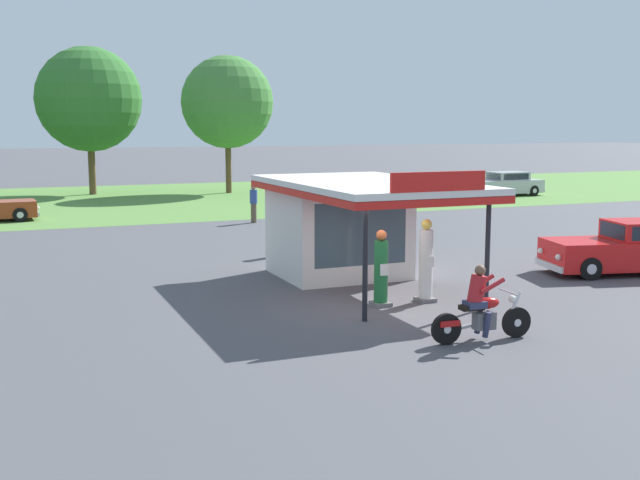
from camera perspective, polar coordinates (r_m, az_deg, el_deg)
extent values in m
plane|color=#4C4C51|center=(18.43, 3.93, -5.10)|extent=(300.00, 300.00, 0.00)
cube|color=#56843D|center=(46.91, -12.65, 3.00)|extent=(120.00, 24.00, 0.01)
cube|color=silver|center=(22.18, 1.37, 0.83)|extent=(3.44, 3.12, 2.74)
cube|color=#384C56|center=(20.79, 3.09, 0.46)|extent=(2.76, 0.05, 1.76)
cube|color=silver|center=(20.34, 3.52, 4.24)|extent=(4.14, 7.35, 0.16)
cube|color=red|center=(20.36, 3.51, 3.73)|extent=(4.14, 7.35, 0.18)
cube|color=red|center=(17.13, 8.91, 4.36)|extent=(2.41, 0.08, 0.44)
cylinder|color=black|center=(18.53, 12.47, -0.89)|extent=(0.12, 0.12, 2.74)
cylinder|color=black|center=(16.89, 3.41, -1.60)|extent=(0.12, 0.12, 2.74)
cube|color=slate|center=(18.62, 4.57, -4.82)|extent=(0.44, 0.44, 0.10)
cylinder|color=#1E6B33|center=(18.45, 4.60, -2.38)|extent=(0.34, 0.34, 1.51)
cube|color=white|center=(18.28, 4.86, -2.25)|extent=(0.22, 0.02, 0.28)
sphere|color=orange|center=(18.30, 4.64, 0.37)|extent=(0.26, 0.26, 0.26)
cube|color=slate|center=(19.21, 7.91, -4.45)|extent=(0.44, 0.44, 0.10)
cylinder|color=silver|center=(19.03, 7.96, -1.80)|extent=(0.34, 0.34, 1.71)
cube|color=white|center=(18.86, 8.25, -1.63)|extent=(0.22, 0.02, 0.28)
sphere|color=#EACC4C|center=(18.88, 8.02, 1.17)|extent=(0.26, 0.26, 0.26)
cylinder|color=black|center=(16.32, 14.54, -6.00)|extent=(0.65, 0.14, 0.64)
cylinder|color=silver|center=(16.32, 14.54, -6.00)|extent=(0.17, 0.13, 0.16)
cylinder|color=black|center=(15.50, 9.47, -6.61)|extent=(0.65, 0.14, 0.64)
cylinder|color=silver|center=(15.50, 9.47, -6.61)|extent=(0.17, 0.13, 0.16)
ellipsoid|color=#B21414|center=(15.83, 12.43, -4.66)|extent=(0.57, 0.27, 0.24)
cube|color=#59595E|center=(15.89, 12.23, -5.94)|extent=(0.45, 0.27, 0.36)
cube|color=black|center=(15.67, 11.33, -4.98)|extent=(0.50, 0.29, 0.10)
cylinder|color=silver|center=(16.20, 14.28, -5.08)|extent=(0.37, 0.09, 0.71)
cylinder|color=silver|center=(16.05, 13.97, -3.80)|extent=(0.08, 0.70, 0.04)
sphere|color=silver|center=(16.14, 14.24, -4.33)|extent=(0.16, 0.16, 0.16)
cube|color=#B21414|center=(15.49, 9.64, -6.16)|extent=(0.45, 0.21, 0.12)
cylinder|color=silver|center=(15.84, 10.71, -6.46)|extent=(0.71, 0.12, 0.18)
cube|color=#2D3351|center=(15.69, 11.55, -4.75)|extent=(0.42, 0.36, 0.14)
cylinder|color=#2D3351|center=(16.02, 11.84, -5.96)|extent=(0.13, 0.24, 0.56)
cylinder|color=#2D3351|center=(15.75, 12.44, -6.22)|extent=(0.13, 0.24, 0.56)
cylinder|color=#B21E23|center=(15.64, 11.71, -3.61)|extent=(0.43, 0.35, 0.60)
sphere|color=brown|center=(15.60, 11.95, -2.25)|extent=(0.22, 0.22, 0.22)
cylinder|color=#B21E23|center=(15.91, 12.10, -3.11)|extent=(0.54, 0.12, 0.31)
cylinder|color=#B21E23|center=(15.58, 12.86, -3.38)|extent=(0.54, 0.12, 0.31)
cube|color=red|center=(24.46, 22.26, -0.91)|extent=(5.33, 2.94, 0.84)
cube|color=#283847|center=(24.06, 21.15, 0.68)|extent=(0.37, 1.37, 0.44)
cube|color=#283847|center=(25.24, 22.27, 0.95)|extent=(1.71, 0.44, 0.42)
cube|color=silver|center=(23.29, 16.84, -1.83)|extent=(0.52, 1.69, 0.18)
sphere|color=white|center=(22.72, 17.48, -1.24)|extent=(0.18, 0.18, 0.18)
sphere|color=white|center=(23.74, 16.25, -0.78)|extent=(0.18, 0.18, 0.18)
cylinder|color=black|center=(22.94, 19.63, -2.04)|extent=(0.69, 0.35, 0.66)
cylinder|color=silver|center=(22.94, 19.63, -2.04)|extent=(0.34, 0.28, 0.30)
cylinder|color=black|center=(24.40, 17.76, -1.34)|extent=(0.69, 0.35, 0.66)
cylinder|color=silver|center=(24.40, 17.76, -1.34)|extent=(0.34, 0.28, 0.30)
cube|color=silver|center=(38.32, -20.52, 1.92)|extent=(0.20, 1.67, 0.18)
sphere|color=white|center=(38.85, -20.61, 2.43)|extent=(0.18, 0.18, 0.18)
sphere|color=white|center=(37.74, -20.45, 2.28)|extent=(0.18, 0.18, 0.18)
cylinder|color=black|center=(39.07, -21.78, 2.02)|extent=(0.67, 0.23, 0.66)
cylinder|color=silver|center=(39.07, -21.78, 2.02)|extent=(0.31, 0.23, 0.30)
cylinder|color=black|center=(37.45, -21.61, 1.77)|extent=(0.67, 0.23, 0.66)
cylinder|color=silver|center=(37.45, -21.61, 1.77)|extent=(0.31, 0.23, 0.30)
cube|color=#B7B7BC|center=(49.59, 13.59, 3.93)|extent=(5.05, 1.97, 0.81)
cube|color=#B7B7BC|center=(49.76, 13.95, 4.70)|extent=(2.26, 1.71, 0.51)
cube|color=#283847|center=(49.11, 12.92, 4.69)|extent=(0.06, 1.50, 0.41)
cube|color=#283847|center=(49.10, 14.53, 4.63)|extent=(1.91, 0.05, 0.39)
cube|color=#283847|center=(50.42, 13.38, 4.77)|extent=(1.91, 0.05, 0.39)
cube|color=silver|center=(48.14, 11.14, 3.54)|extent=(0.14, 1.82, 0.18)
cube|color=silver|center=(51.17, 15.86, 3.66)|extent=(0.14, 1.82, 0.18)
sphere|color=white|center=(47.60, 11.56, 3.87)|extent=(0.18, 0.18, 0.18)
sphere|color=white|center=(48.61, 10.74, 3.98)|extent=(0.18, 0.18, 0.18)
cylinder|color=black|center=(47.88, 12.58, 3.50)|extent=(0.66, 0.21, 0.66)
cylinder|color=silver|center=(47.88, 12.58, 3.50)|extent=(0.30, 0.22, 0.30)
cylinder|color=black|center=(49.34, 11.36, 3.68)|extent=(0.66, 0.21, 0.66)
cylinder|color=silver|center=(49.34, 11.36, 3.68)|extent=(0.30, 0.22, 0.30)
cylinder|color=black|center=(49.95, 15.77, 3.59)|extent=(0.66, 0.21, 0.66)
cylinder|color=silver|center=(49.95, 15.77, 3.59)|extent=(0.30, 0.22, 0.30)
cylinder|color=black|center=(51.35, 14.51, 3.76)|extent=(0.66, 0.21, 0.66)
cylinder|color=silver|center=(51.35, 14.51, 3.76)|extent=(0.30, 0.22, 0.30)
cube|color=black|center=(43.60, 5.19, 3.56)|extent=(5.03, 2.01, 0.84)
cube|color=black|center=(43.40, 4.81, 4.46)|extent=(2.07, 1.74, 0.55)
cube|color=#283847|center=(43.86, 5.99, 4.48)|extent=(0.06, 1.51, 0.44)
cube|color=#283847|center=(44.15, 4.33, 4.53)|extent=(1.74, 0.06, 0.42)
cube|color=#283847|center=(42.66, 5.32, 4.38)|extent=(1.74, 0.06, 0.42)
cube|color=silver|center=(44.83, 8.08, 3.26)|extent=(0.15, 1.85, 0.18)
cube|color=silver|center=(42.55, 2.14, 3.06)|extent=(0.15, 1.85, 0.18)
sphere|color=white|center=(45.34, 7.71, 3.76)|extent=(0.18, 0.18, 0.18)
sphere|color=white|center=(44.27, 8.50, 3.63)|extent=(0.18, 0.18, 0.18)
cylinder|color=black|center=(45.22, 6.59, 3.37)|extent=(0.66, 0.21, 0.66)
cylinder|color=silver|center=(45.22, 6.59, 3.37)|extent=(0.30, 0.22, 0.30)
cylinder|color=black|center=(43.63, 7.72, 3.16)|extent=(0.66, 0.21, 0.66)
cylinder|color=silver|center=(43.63, 7.72, 3.16)|extent=(0.30, 0.22, 0.30)
cylinder|color=black|center=(43.71, 2.66, 3.24)|extent=(0.66, 0.21, 0.66)
cylinder|color=silver|center=(43.71, 2.66, 3.24)|extent=(0.30, 0.22, 0.30)
cylinder|color=black|center=(42.07, 3.68, 3.03)|extent=(0.66, 0.21, 0.66)
cylinder|color=silver|center=(42.07, 3.68, 3.03)|extent=(0.30, 0.22, 0.30)
cylinder|color=brown|center=(34.69, -5.00, 2.03)|extent=(0.26, 0.26, 0.88)
cylinder|color=#2D4C8C|center=(34.61, -5.02, 3.26)|extent=(0.34, 0.34, 0.62)
sphere|color=#9E704C|center=(34.58, -5.03, 3.97)|extent=(0.24, 0.24, 0.24)
cylinder|color=black|center=(26.06, -1.96, -0.10)|extent=(0.26, 0.26, 0.87)
cylinder|color=#8C338C|center=(25.96, -1.97, 1.52)|extent=(0.34, 0.34, 0.62)
sphere|color=beige|center=(25.92, -1.97, 2.45)|extent=(0.24, 0.24, 0.24)
cylinder|color=beige|center=(25.91, -1.97, 2.63)|extent=(0.38, 0.38, 0.02)
cylinder|color=brown|center=(50.62, -6.90, 5.61)|extent=(0.38, 0.38, 3.67)
sphere|color=#427F38|center=(50.58, -6.98, 10.25)|extent=(6.01, 6.01, 6.01)
cylinder|color=brown|center=(51.24, -16.77, 5.30)|extent=(0.45, 0.45, 3.57)
sphere|color=#33702D|center=(51.21, -16.97, 10.08)|extent=(6.65, 6.65, 6.65)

